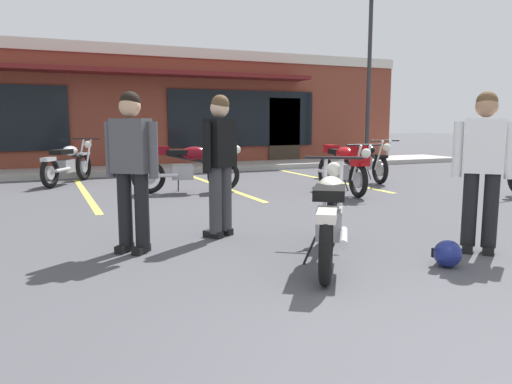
{
  "coord_description": "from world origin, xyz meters",
  "views": [
    {
      "loc": [
        -2.14,
        -1.56,
        1.37
      ],
      "look_at": [
        0.17,
        3.68,
        0.55
      ],
      "focal_mm": 34.68,
      "sensor_mm": 36.0,
      "label": 1
    }
  ],
  "objects_px": {
    "motorcycle_red_sportbike": "(366,161)",
    "parking_lot_lamp_post": "(372,55)",
    "motorcycle_foreground_classic": "(330,215)",
    "motorcycle_cream_vintage": "(344,166)",
    "person_in_black_shirt": "(483,162)",
    "person_near_building": "(220,157)",
    "person_in_shorts_foreground": "(132,162)",
    "motorcycle_blue_standard": "(192,165)",
    "helmet_on_pavement": "(447,254)",
    "motorcycle_black_cruiser": "(68,163)"
  },
  "relations": [
    {
      "from": "motorcycle_blue_standard",
      "to": "motorcycle_cream_vintage",
      "type": "relative_size",
      "value": 1.0
    },
    {
      "from": "motorcycle_foreground_classic",
      "to": "motorcycle_red_sportbike",
      "type": "height_order",
      "value": "same"
    },
    {
      "from": "motorcycle_black_cruiser",
      "to": "person_in_black_shirt",
      "type": "xyz_separation_m",
      "value": [
        3.62,
        -7.87,
        0.49
      ]
    },
    {
      "from": "motorcycle_black_cruiser",
      "to": "helmet_on_pavement",
      "type": "distance_m",
      "value": 8.67
    },
    {
      "from": "person_in_black_shirt",
      "to": "person_in_shorts_foreground",
      "type": "bearing_deg",
      "value": 156.16
    },
    {
      "from": "person_in_shorts_foreground",
      "to": "parking_lot_lamp_post",
      "type": "relative_size",
      "value": 0.33
    },
    {
      "from": "motorcycle_foreground_classic",
      "to": "person_in_black_shirt",
      "type": "relative_size",
      "value": 1.09
    },
    {
      "from": "motorcycle_cream_vintage",
      "to": "person_in_black_shirt",
      "type": "xyz_separation_m",
      "value": [
        -1.12,
        -4.21,
        0.42
      ]
    },
    {
      "from": "person_in_black_shirt",
      "to": "motorcycle_red_sportbike",
      "type": "bearing_deg",
      "value": 64.47
    },
    {
      "from": "motorcycle_cream_vintage",
      "to": "parking_lot_lamp_post",
      "type": "height_order",
      "value": "parking_lot_lamp_post"
    },
    {
      "from": "motorcycle_black_cruiser",
      "to": "parking_lot_lamp_post",
      "type": "xyz_separation_m",
      "value": [
        8.55,
        0.69,
        2.83
      ]
    },
    {
      "from": "motorcycle_cream_vintage",
      "to": "person_in_black_shirt",
      "type": "relative_size",
      "value": 1.26
    },
    {
      "from": "motorcycle_foreground_classic",
      "to": "motorcycle_blue_standard",
      "type": "height_order",
      "value": "same"
    },
    {
      "from": "motorcycle_foreground_classic",
      "to": "parking_lot_lamp_post",
      "type": "relative_size",
      "value": 0.36
    },
    {
      "from": "motorcycle_black_cruiser",
      "to": "parking_lot_lamp_post",
      "type": "relative_size",
      "value": 0.37
    },
    {
      "from": "person_in_black_shirt",
      "to": "parking_lot_lamp_post",
      "type": "height_order",
      "value": "parking_lot_lamp_post"
    },
    {
      "from": "motorcycle_cream_vintage",
      "to": "person_in_shorts_foreground",
      "type": "relative_size",
      "value": 1.26
    },
    {
      "from": "person_in_shorts_foreground",
      "to": "person_near_building",
      "type": "distance_m",
      "value": 1.11
    },
    {
      "from": "person_in_black_shirt",
      "to": "person_near_building",
      "type": "bearing_deg",
      "value": 142.02
    },
    {
      "from": "person_in_shorts_foreground",
      "to": "parking_lot_lamp_post",
      "type": "bearing_deg",
      "value": 40.69
    },
    {
      "from": "motorcycle_foreground_classic",
      "to": "person_in_shorts_foreground",
      "type": "height_order",
      "value": "person_in_shorts_foreground"
    },
    {
      "from": "motorcycle_cream_vintage",
      "to": "helmet_on_pavement",
      "type": "bearing_deg",
      "value": -112.12
    },
    {
      "from": "person_near_building",
      "to": "parking_lot_lamp_post",
      "type": "relative_size",
      "value": 0.33
    },
    {
      "from": "motorcycle_blue_standard",
      "to": "person_in_shorts_foreground",
      "type": "bearing_deg",
      "value": -114.57
    },
    {
      "from": "motorcycle_foreground_classic",
      "to": "parking_lot_lamp_post",
      "type": "xyz_separation_m",
      "value": [
        6.55,
        8.23,
        2.83
      ]
    },
    {
      "from": "person_near_building",
      "to": "parking_lot_lamp_post",
      "type": "bearing_deg",
      "value": 43.47
    },
    {
      "from": "motorcycle_red_sportbike",
      "to": "motorcycle_blue_standard",
      "type": "xyz_separation_m",
      "value": [
        -4.24,
        -0.26,
        0.07
      ]
    },
    {
      "from": "motorcycle_red_sportbike",
      "to": "person_near_building",
      "type": "height_order",
      "value": "person_near_building"
    },
    {
      "from": "motorcycle_black_cruiser",
      "to": "person_in_black_shirt",
      "type": "relative_size",
      "value": 1.11
    },
    {
      "from": "motorcycle_red_sportbike",
      "to": "person_near_building",
      "type": "relative_size",
      "value": 1.25
    },
    {
      "from": "helmet_on_pavement",
      "to": "person_near_building",
      "type": "bearing_deg",
      "value": 126.85
    },
    {
      "from": "motorcycle_red_sportbike",
      "to": "helmet_on_pavement",
      "type": "distance_m",
      "value": 6.94
    },
    {
      "from": "motorcycle_blue_standard",
      "to": "person_in_black_shirt",
      "type": "xyz_separation_m",
      "value": [
        1.5,
        -5.47,
        0.42
      ]
    },
    {
      "from": "motorcycle_red_sportbike",
      "to": "person_near_building",
      "type": "bearing_deg",
      "value": -141.52
    },
    {
      "from": "person_near_building",
      "to": "parking_lot_lamp_post",
      "type": "xyz_separation_m",
      "value": [
        7.18,
        6.81,
        2.34
      ]
    },
    {
      "from": "person_in_shorts_foreground",
      "to": "person_near_building",
      "type": "xyz_separation_m",
      "value": [
        1.07,
        0.29,
        0.0
      ]
    },
    {
      "from": "motorcycle_red_sportbike",
      "to": "parking_lot_lamp_post",
      "type": "height_order",
      "value": "parking_lot_lamp_post"
    },
    {
      "from": "motorcycle_blue_standard",
      "to": "person_in_black_shirt",
      "type": "relative_size",
      "value": 1.25
    },
    {
      "from": "motorcycle_red_sportbike",
      "to": "motorcycle_black_cruiser",
      "type": "relative_size",
      "value": 1.13
    },
    {
      "from": "motorcycle_cream_vintage",
      "to": "person_near_building",
      "type": "bearing_deg",
      "value": -143.96
    },
    {
      "from": "motorcycle_red_sportbike",
      "to": "person_in_black_shirt",
      "type": "distance_m",
      "value": 6.36
    },
    {
      "from": "person_in_black_shirt",
      "to": "person_near_building",
      "type": "distance_m",
      "value": 2.86
    },
    {
      "from": "helmet_on_pavement",
      "to": "person_in_black_shirt",
      "type": "bearing_deg",
      "value": 22.25
    },
    {
      "from": "motorcycle_black_cruiser",
      "to": "person_in_black_shirt",
      "type": "distance_m",
      "value": 8.68
    },
    {
      "from": "motorcycle_foreground_classic",
      "to": "person_in_shorts_foreground",
      "type": "xyz_separation_m",
      "value": [
        -1.7,
        1.13,
        0.49
      ]
    },
    {
      "from": "motorcycle_foreground_classic",
      "to": "motorcycle_cream_vintage",
      "type": "height_order",
      "value": "same"
    },
    {
      "from": "motorcycle_cream_vintage",
      "to": "person_in_black_shirt",
      "type": "distance_m",
      "value": 4.38
    },
    {
      "from": "motorcycle_red_sportbike",
      "to": "motorcycle_blue_standard",
      "type": "relative_size",
      "value": 1.0
    },
    {
      "from": "person_in_black_shirt",
      "to": "person_in_shorts_foreground",
      "type": "relative_size",
      "value": 1.0
    },
    {
      "from": "motorcycle_cream_vintage",
      "to": "motorcycle_blue_standard",
      "type": "bearing_deg",
      "value": 154.43
    }
  ]
}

